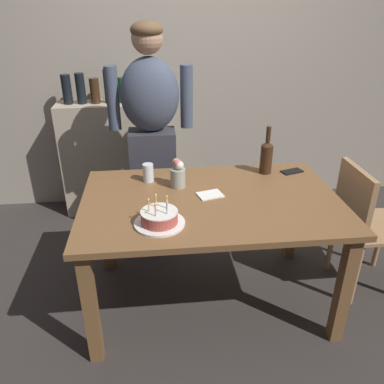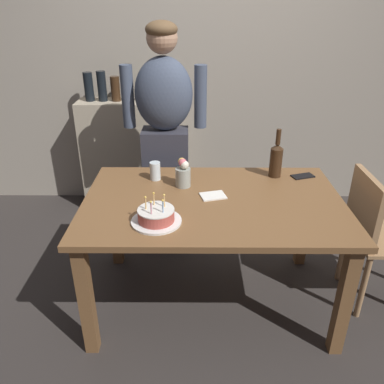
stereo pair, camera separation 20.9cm
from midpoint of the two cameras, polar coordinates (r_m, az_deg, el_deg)
The scene contains 12 objects.
ground_plane at distance 2.66m, azimuth 5.10°, elevation -15.50°, with size 10.00×10.00×0.00m, color #332D2B.
back_wall at distance 3.55m, azimuth 4.04°, elevation 18.79°, with size 5.20×0.10×2.60m, color #9E9384.
dining_table at distance 2.28m, azimuth 5.74°, elevation -3.38°, with size 1.50×0.96×0.74m.
birthday_cake at distance 1.98m, azimuth -2.33°, elevation -3.70°, with size 0.26×0.26×0.15m.
water_glass_near at distance 2.46m, azimuth -3.06°, elevation 3.08°, with size 0.07×0.07×0.12m, color silver.
wine_bottle at distance 2.56m, azimuth 14.64°, elevation 4.68°, with size 0.08×0.08×0.32m.
cell_phone at distance 2.64m, azimuth 18.25°, elevation 2.19°, with size 0.14×0.07×0.01m, color black.
napkin_stack at distance 2.27m, azimuth 5.70°, elevation -0.63°, with size 0.14×0.11×0.01m, color white.
flower_vase at distance 2.35m, azimuth 1.21°, elevation 2.69°, with size 0.09×0.09×0.18m.
person_man_bearded at distance 2.88m, azimuth -1.92°, elevation 8.26°, with size 0.61×0.27×1.66m.
dining_chair at distance 2.65m, azimuth 27.59°, elevation -5.08°, with size 0.42×0.42×0.87m.
shelf_cabinet at distance 3.56m, azimuth -7.93°, elevation 5.63°, with size 0.79×0.30×1.27m.
Camera 2 is at (-0.11, -1.97, 1.77)m, focal length 36.07 mm.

